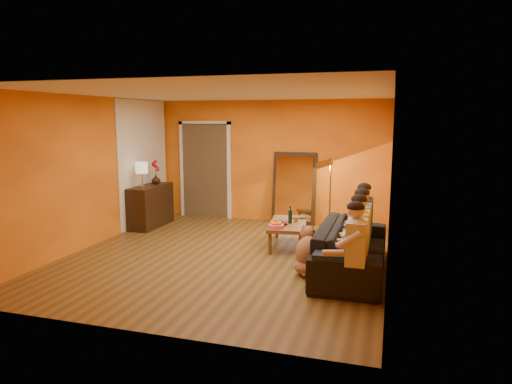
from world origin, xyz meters
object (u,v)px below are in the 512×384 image
(person_mid_right, at_px, (362,230))
(person_far_right, at_px, (364,221))
(person_far_left, at_px, (356,250))
(tumbler, at_px, (296,219))
(vase, at_px, (156,179))
(mirror_frame, at_px, (294,188))
(wine_bottle, at_px, (290,215))
(coffee_table, at_px, (288,234))
(dog, at_px, (308,250))
(sideboard, at_px, (151,206))
(laptop, at_px, (302,218))
(table_lamp, at_px, (142,175))
(sofa, at_px, (352,248))
(person_mid_left, at_px, (359,239))
(floor_lamp, at_px, (330,199))

(person_mid_right, relative_size, person_far_right, 1.00)
(person_far_left, height_order, tumbler, person_far_left)
(person_far_left, distance_m, vase, 5.28)
(mirror_frame, height_order, wine_bottle, mirror_frame)
(coffee_table, height_order, vase, vase)
(person_far_right, bearing_deg, dog, -127.77)
(person_far_left, height_order, vase, person_far_left)
(sideboard, bearing_deg, laptop, -5.29)
(mirror_frame, bearing_deg, table_lamp, -153.68)
(sofa, xyz_separation_m, person_mid_left, (0.13, -0.45, 0.26))
(mirror_frame, relative_size, sofa, 0.64)
(tumbler, bearing_deg, sideboard, 170.52)
(sideboard, distance_m, coffee_table, 3.13)
(sofa, bearing_deg, sideboard, 68.30)
(sideboard, xyz_separation_m, person_mid_left, (4.37, -2.14, 0.18))
(sideboard, distance_m, person_mid_left, 4.87)
(coffee_table, bearing_deg, vase, 155.47)
(dog, relative_size, wine_bottle, 2.26)
(tumbler, relative_size, vase, 0.46)
(person_mid_left, xyz_separation_m, tumbler, (-1.20, 1.61, -0.15))
(coffee_table, xyz_separation_m, laptop, (0.18, 0.35, 0.22))
(person_mid_right, bearing_deg, table_lamp, 163.59)
(table_lamp, relative_size, person_far_left, 0.42)
(coffee_table, height_order, person_far_right, person_far_right)
(coffee_table, relative_size, laptop, 3.81)
(tumbler, relative_size, laptop, 0.28)
(dog, distance_m, vase, 4.31)
(mirror_frame, distance_m, person_far_right, 2.65)
(coffee_table, height_order, tumbler, tumbler)
(dog, distance_m, laptop, 1.72)
(table_lamp, bearing_deg, wine_bottle, -7.34)
(person_far_right, xyz_separation_m, laptop, (-1.14, 0.74, -0.18))
(sideboard, distance_m, sofa, 4.56)
(wine_bottle, relative_size, vase, 1.59)
(person_far_right, relative_size, vase, 6.28)
(mirror_frame, xyz_separation_m, laptop, (0.44, -1.38, -0.33))
(mirror_frame, height_order, laptop, mirror_frame)
(mirror_frame, xyz_separation_m, person_far_left, (1.58, -3.77, -0.15))
(sofa, distance_m, dog, 0.65)
(sofa, bearing_deg, floor_lamp, 16.69)
(person_far_left, relative_size, person_mid_left, 1.00)
(sofa, height_order, person_far_left, person_far_left)
(person_far_right, height_order, tumbler, person_far_right)
(laptop, bearing_deg, coffee_table, -136.84)
(table_lamp, relative_size, person_mid_right, 0.42)
(person_far_right, bearing_deg, person_mid_left, -90.00)
(person_mid_left, bearing_deg, mirror_frame, 116.16)
(sofa, height_order, laptop, sofa)
(tumbler, bearing_deg, laptop, 75.38)
(laptop, bearing_deg, table_lamp, 160.39)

